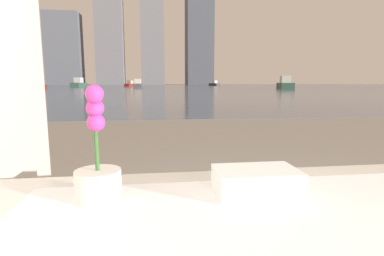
{
  "coord_description": "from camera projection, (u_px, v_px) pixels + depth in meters",
  "views": [
    {
      "loc": [
        -0.38,
        -0.07,
        0.88
      ],
      "look_at": [
        -0.08,
        2.17,
        0.54
      ],
      "focal_mm": 28.0,
      "sensor_mm": 36.0,
      "label": 1
    }
  ],
  "objects": [
    {
      "name": "harbor_boat_2",
      "position": [
        214.0,
        84.0,
        85.48
      ],
      "size": [
        2.78,
        4.22,
        1.5
      ],
      "color": "#2D2D33",
      "rests_on": "harbor_water"
    },
    {
      "name": "skyline_tower_3",
      "position": [
        152.0,
        41.0,
        113.45
      ],
      "size": [
        8.68,
        6.19,
        32.81
      ],
      "color": "slate",
      "rests_on": "ground_plane"
    },
    {
      "name": "skyline_tower_4",
      "position": [
        199.0,
        10.0,
        114.02
      ],
      "size": [
        9.94,
        10.63,
        56.6
      ],
      "color": "#4C515B",
      "rests_on": "ground_plane"
    },
    {
      "name": "potted_orchid",
      "position": [
        98.0,
        170.0,
        0.88
      ],
      "size": [
        0.14,
        0.14,
        0.34
      ],
      "color": "silver",
      "rests_on": "bathtub"
    },
    {
      "name": "harbor_boat_1",
      "position": [
        41.0,
        86.0,
        46.7
      ],
      "size": [
        1.38,
        3.12,
        1.13
      ],
      "color": "maroon",
      "rests_on": "harbor_water"
    },
    {
      "name": "skyline_tower_1",
      "position": [
        64.0,
        49.0,
        109.75
      ],
      "size": [
        12.19,
        7.98,
        25.9
      ],
      "color": "slate",
      "rests_on": "ground_plane"
    },
    {
      "name": "harbor_boat_0",
      "position": [
        138.0,
        85.0,
        51.4
      ],
      "size": [
        1.5,
        4.07,
        1.51
      ],
      "color": "#4C4C51",
      "rests_on": "harbor_water"
    },
    {
      "name": "harbor_boat_4",
      "position": [
        79.0,
        84.0,
        58.72
      ],
      "size": [
        2.3,
        5.13,
        1.86
      ],
      "color": "#335647",
      "rests_on": "harbor_water"
    },
    {
      "name": "towel_stack",
      "position": [
        256.0,
        181.0,
        0.94
      ],
      "size": [
        0.26,
        0.16,
        0.08
      ],
      "color": "white",
      "rests_on": "bathtub"
    },
    {
      "name": "harbor_boat_3",
      "position": [
        285.0,
        84.0,
        41.24
      ],
      "size": [
        2.87,
        5.12,
        1.82
      ],
      "color": "#335647",
      "rests_on": "harbor_water"
    },
    {
      "name": "harbor_water",
      "position": [
        154.0,
        87.0,
        61.01
      ],
      "size": [
        180.0,
        110.0,
        0.01
      ],
      "color": "slate",
      "rests_on": "ground_plane"
    },
    {
      "name": "harbor_boat_5",
      "position": [
        130.0,
        84.0,
        68.88
      ],
      "size": [
        2.65,
        3.84,
        1.37
      ],
      "color": "maroon",
      "rests_on": "harbor_water"
    }
  ]
}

